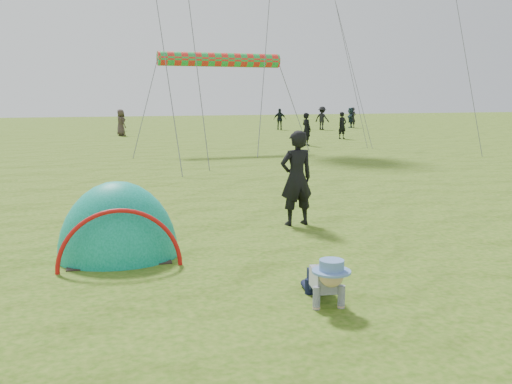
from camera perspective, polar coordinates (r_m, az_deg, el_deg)
name	(u,v)px	position (r m, az deg, el deg)	size (l,w,h in m)	color
ground	(263,319)	(6.67, 0.67, -12.60)	(140.00, 140.00, 0.00)	#28530B
crawling_toddler	(326,279)	(7.07, 7.00, -8.61)	(0.59, 0.84, 0.64)	black
popup_tent	(119,257)	(9.36, -13.53, -6.32)	(1.87, 1.54, 2.43)	#007853
standing_adult	(296,178)	(11.19, 4.06, 1.39)	(0.68, 0.45, 1.87)	black
crowd_person_0	(353,118)	(47.78, 9.64, 7.36)	(0.60, 0.40, 1.66)	black
crowd_person_2	(280,119)	(44.14, 2.40, 7.29)	(0.95, 0.40, 1.62)	black
crowd_person_3	(322,118)	(44.39, 6.63, 7.35)	(1.15, 0.66, 1.77)	black
crowd_person_4	(120,120)	(43.80, -13.41, 7.01)	(0.78, 0.51, 1.60)	#332B26
crowd_person_5	(351,118)	(47.79, 9.43, 7.35)	(1.53, 0.49, 1.65)	#20313B
crowd_person_6	(342,125)	(34.89, 8.62, 6.60)	(0.59, 0.39, 1.62)	black
crowd_person_10	(121,123)	(38.20, -13.34, 6.75)	(0.82, 0.54, 1.69)	#3A2E29
crowd_person_12	(306,129)	(29.90, 5.07, 6.28)	(0.62, 0.41, 1.69)	black
rainbow_tube_kite	(220,60)	(26.81, -3.62, 13.06)	(0.64, 0.64, 5.72)	red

